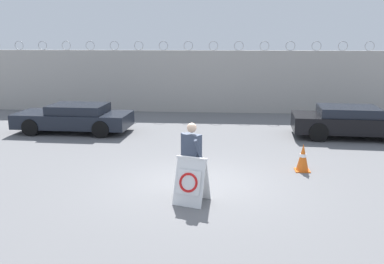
{
  "coord_description": "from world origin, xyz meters",
  "views": [
    {
      "loc": [
        0.79,
        -10.54,
        3.74
      ],
      "look_at": [
        -0.2,
        0.96,
        1.19
      ],
      "focal_mm": 40.0,
      "sensor_mm": 36.0,
      "label": 1
    }
  ],
  "objects": [
    {
      "name": "parked_car_far_side",
      "position": [
        5.52,
        5.88,
        0.62
      ],
      "size": [
        4.65,
        2.17,
        1.19
      ],
      "rotation": [
        0.0,
        0.0,
        -0.06
      ],
      "color": "black",
      "rests_on": "ground_plane"
    },
    {
      "name": "ground_plane",
      "position": [
        0.0,
        0.0,
        0.0
      ],
      "size": [
        90.0,
        90.0,
        0.0
      ],
      "primitive_type": "plane",
      "color": "slate"
    },
    {
      "name": "perimeter_wall",
      "position": [
        0.0,
        11.15,
        1.57
      ],
      "size": [
        36.0,
        0.3,
        3.58
      ],
      "color": "#ADA8A0",
      "rests_on": "ground_plane"
    },
    {
      "name": "security_guard",
      "position": [
        -0.06,
        -0.75,
        1.0
      ],
      "size": [
        0.59,
        0.61,
        1.79
      ],
      "rotation": [
        0.0,
        0.0,
        -0.55
      ],
      "color": "black",
      "rests_on": "ground_plane"
    },
    {
      "name": "parked_car_front_coupe",
      "position": [
        -5.37,
        5.91,
        0.59
      ],
      "size": [
        4.61,
        2.03,
        1.14
      ],
      "rotation": [
        0.0,
        0.0,
        3.11
      ],
      "color": "black",
      "rests_on": "ground_plane"
    },
    {
      "name": "traffic_cone_near",
      "position": [
        2.94,
        1.45,
        0.4
      ],
      "size": [
        0.42,
        0.42,
        0.8
      ],
      "color": "orange",
      "rests_on": "ground_plane"
    },
    {
      "name": "barricade_sign",
      "position": [
        -0.03,
        -1.24,
        0.54
      ],
      "size": [
        0.87,
        0.87,
        1.09
      ],
      "rotation": [
        0.0,
        0.0,
        -0.3
      ],
      "color": "white",
      "rests_on": "ground_plane"
    }
  ]
}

